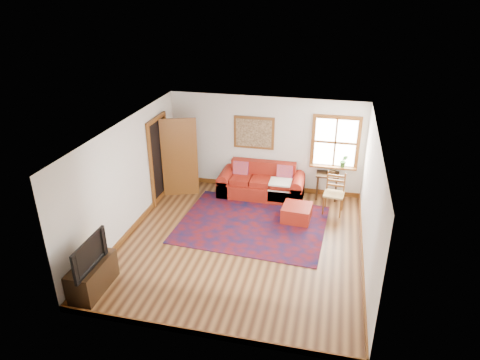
% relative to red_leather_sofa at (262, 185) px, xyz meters
% --- Properties ---
extents(ground, '(5.50, 5.50, 0.00)m').
position_rel_red_leather_sofa_xyz_m(ground, '(0.00, -2.33, -0.28)').
color(ground, '#482713').
rests_on(ground, ground).
extents(room_envelope, '(5.04, 5.54, 2.52)m').
position_rel_red_leather_sofa_xyz_m(room_envelope, '(0.00, -2.31, 1.37)').
color(room_envelope, silver).
rests_on(room_envelope, ground).
extents(window, '(1.18, 0.20, 1.38)m').
position_rel_red_leather_sofa_xyz_m(window, '(1.78, 0.38, 1.03)').
color(window, white).
rests_on(window, ground).
extents(doorway, '(0.89, 1.08, 2.14)m').
position_rel_red_leather_sofa_xyz_m(doorway, '(-2.20, -0.55, 0.79)').
color(doorway, black).
rests_on(doorway, ground).
extents(framed_artwork, '(1.05, 0.07, 0.85)m').
position_rel_red_leather_sofa_xyz_m(framed_artwork, '(-0.30, 0.39, 1.27)').
color(framed_artwork, brown).
rests_on(framed_artwork, ground).
extents(persian_rug, '(3.39, 2.77, 0.02)m').
position_rel_red_leather_sofa_xyz_m(persian_rug, '(0.07, -1.53, -0.27)').
color(persian_rug, '#5E0D0F').
rests_on(persian_rug, ground).
extents(red_leather_sofa, '(2.17, 0.89, 0.85)m').
position_rel_red_leather_sofa_xyz_m(red_leather_sofa, '(0.00, 0.00, 0.00)').
color(red_leather_sofa, maroon).
rests_on(red_leather_sofa, ground).
extents(red_ottoman, '(0.69, 0.69, 0.37)m').
position_rel_red_leather_sofa_xyz_m(red_ottoman, '(1.03, -1.10, -0.10)').
color(red_ottoman, maroon).
rests_on(red_ottoman, ground).
extents(side_table, '(0.56, 0.42, 0.68)m').
position_rel_red_leather_sofa_xyz_m(side_table, '(1.64, 0.20, 0.28)').
color(side_table, '#321F10').
rests_on(side_table, ground).
extents(ladder_back_chair, '(0.51, 0.49, 0.99)m').
position_rel_red_leather_sofa_xyz_m(ladder_back_chair, '(1.84, -0.49, 0.26)').
color(ladder_back_chair, tan).
rests_on(ladder_back_chair, ground).
extents(media_cabinet, '(0.46, 1.03, 0.56)m').
position_rel_red_leather_sofa_xyz_m(media_cabinet, '(-2.25, -4.40, 0.00)').
color(media_cabinet, '#321F10').
rests_on(media_cabinet, ground).
extents(television, '(0.13, 1.00, 0.57)m').
position_rel_red_leather_sofa_xyz_m(television, '(-2.23, -4.53, 0.57)').
color(television, black).
rests_on(television, media_cabinet).
extents(candle_hurricane, '(0.12, 0.12, 0.18)m').
position_rel_red_leather_sofa_xyz_m(candle_hurricane, '(-2.20, -4.00, 0.37)').
color(candle_hurricane, silver).
rests_on(candle_hurricane, media_cabinet).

